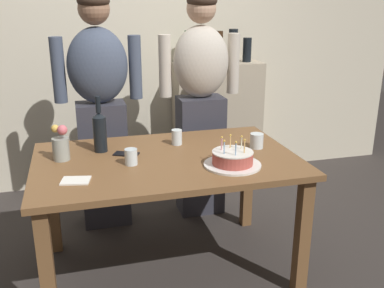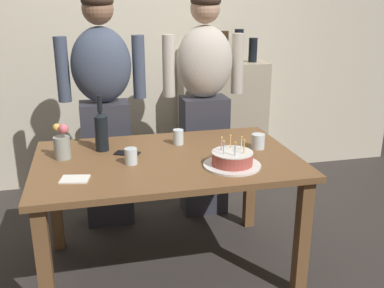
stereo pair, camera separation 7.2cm
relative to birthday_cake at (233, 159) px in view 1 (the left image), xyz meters
The scene contains 14 objects.
ground_plane 0.87m from the birthday_cake, 145.41° to the left, with size 10.00×10.00×0.00m, color #332D2B.
back_wall 1.88m from the birthday_cake, 100.31° to the left, with size 5.20×0.10×2.60m, color beige.
dining_table 0.41m from the birthday_cake, 145.41° to the left, with size 1.50×0.96×0.74m.
birthday_cake is the anchor object (origin of this frame).
water_glass_near 0.56m from the birthday_cake, 162.76° to the left, with size 0.07×0.07×0.09m, color silver.
water_glass_far 0.35m from the birthday_cake, 45.19° to the left, with size 0.08×0.08×0.09m, color silver.
water_glass_side 0.49m from the birthday_cake, 115.04° to the left, with size 0.07×0.07×0.10m, color silver.
wine_bottle 0.81m from the birthday_cake, 147.20° to the left, with size 0.08×0.08×0.34m.
cell_phone 0.64m from the birthday_cake, 148.17° to the left, with size 0.14×0.07×0.01m, color black.
napkin_stack 0.83m from the birthday_cake, behind, with size 0.14×0.11×0.01m, color white.
flower_vase 0.97m from the birthday_cake, 159.32° to the left, with size 0.09×0.10×0.21m.
person_man_bearded 1.15m from the birthday_cake, 123.71° to the left, with size 0.61×0.27×1.66m.
person_woman_cardigan 0.96m from the birthday_cake, 84.19° to the left, with size 0.61×0.27×1.66m.
shelf_cabinet 1.63m from the birthday_cake, 74.49° to the left, with size 0.78×0.30×1.37m.
Camera 1 is at (-0.48, -2.33, 1.61)m, focal length 41.04 mm.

